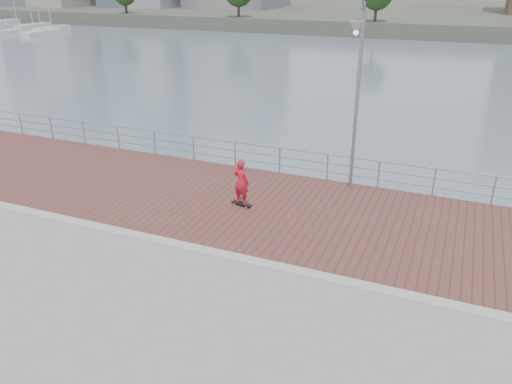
% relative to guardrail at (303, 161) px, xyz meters
% --- Properties ---
extents(water, '(400.00, 400.00, 0.00)m').
position_rel_guardrail_xyz_m(water, '(-0.00, -7.00, -2.69)').
color(water, slate).
rests_on(water, ground).
extents(brick_lane, '(40.00, 6.80, 0.02)m').
position_rel_guardrail_xyz_m(brick_lane, '(-0.00, -3.40, -0.68)').
color(brick_lane, brown).
rests_on(brick_lane, seawall).
extents(curb, '(40.00, 0.40, 0.06)m').
position_rel_guardrail_xyz_m(curb, '(-0.00, -7.00, -0.66)').
color(curb, '#B7B5AD').
rests_on(curb, seawall).
extents(far_shore, '(320.00, 95.00, 2.50)m').
position_rel_guardrail_xyz_m(far_shore, '(-0.00, 115.50, -1.44)').
color(far_shore, '#4C5142').
rests_on(far_shore, ground).
extents(guardrail, '(39.06, 0.06, 1.13)m').
position_rel_guardrail_xyz_m(guardrail, '(0.00, 0.00, 0.00)').
color(guardrail, '#8C9EA8').
rests_on(guardrail, brick_lane).
extents(street_lamp, '(0.49, 1.41, 6.66)m').
position_rel_guardrail_xyz_m(street_lamp, '(2.10, -0.99, 4.04)').
color(street_lamp, gray).
rests_on(street_lamp, brick_lane).
extents(skateboard, '(0.83, 0.38, 0.09)m').
position_rel_guardrail_xyz_m(skateboard, '(-1.14, -3.63, -0.60)').
color(skateboard, black).
rests_on(skateboard, brick_lane).
extents(skateboarder, '(0.69, 0.53, 1.68)m').
position_rel_guardrail_xyz_m(skateboarder, '(-1.14, -3.63, 0.25)').
color(skateboarder, red).
rests_on(skateboarder, skateboard).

